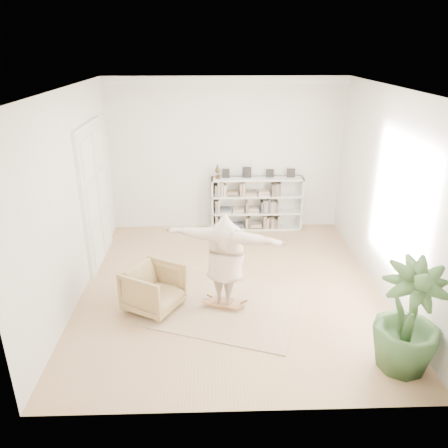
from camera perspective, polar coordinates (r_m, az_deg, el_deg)
The scene contains 9 objects.
floor at distance 8.32m, azimuth 0.94°, elevation -8.26°, with size 6.00×6.00×0.00m, color #A17D53.
room_shell at distance 10.11m, azimuth 0.25°, elevation 18.29°, with size 6.00×6.00×6.00m.
doors at distance 9.21m, azimuth -16.47°, elevation 3.50°, with size 0.09×1.78×2.92m.
bookshelf at distance 10.65m, azimuth 4.26°, elevation 2.59°, with size 2.20×0.35×1.64m.
armchair at distance 7.62m, azimuth -9.18°, elevation -8.29°, with size 0.84×0.86×0.79m, color tan.
rug at distance 7.77m, azimuth 0.17°, elevation -10.64°, with size 2.50×2.00×0.02m, color tan.
rocker_board at distance 7.73m, azimuth 0.17°, elevation -10.28°, with size 0.59×0.46×0.11m.
person at distance 7.29m, azimuth 0.18°, elevation -4.42°, with size 2.03×0.55×1.65m, color beige.
houseplant at distance 6.55m, azimuth 22.96°, elevation -11.25°, with size 0.91×0.91×1.63m, color #325128.
Camera 1 is at (-0.36, -7.14, 4.27)m, focal length 35.00 mm.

